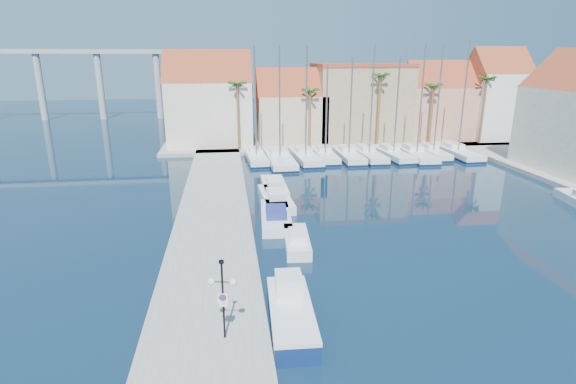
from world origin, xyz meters
The scene contains 30 objects.
ground centered at (0.00, 0.00, 0.00)m, with size 260.00×260.00×0.00m, color #081D32.
quay_west centered at (-9.00, 13.50, 0.25)m, with size 6.00×77.00×0.50m, color gray.
shore_north centered at (10.00, 48.00, 0.25)m, with size 54.00×16.00×0.50m, color gray.
lamp_post centered at (-8.09, -2.20, 3.08)m, with size 1.32×0.54×3.93m.
fishing_boat centered at (-4.80, -0.80, 0.73)m, with size 2.36×6.36×2.20m.
motorboat_west_0 centered at (-3.01, 8.64, 0.51)m, with size 2.09×5.34×1.40m.
motorboat_west_1 centered at (-3.95, 13.87, 0.51)m, with size 2.79×7.40×1.40m.
motorboat_west_2 centered at (-3.41, 18.70, 0.51)m, with size 2.78×7.61×1.40m.
motorboat_west_3 centered at (-3.12, 22.60, 0.51)m, with size 2.29×7.03×1.40m.
sailboat_0 centered at (-4.04, 36.27, 0.64)m, with size 2.78×8.94×14.20m.
sailboat_1 centered at (-1.17, 35.16, 0.58)m, with size 3.37×11.77×14.34m.
sailboat_2 centered at (2.27, 35.96, 0.60)m, with size 3.29×10.42×14.24m.
sailboat_3 centered at (5.00, 36.34, 0.59)m, with size 2.51×9.08×11.96m.
sailboat_4 centered at (8.03, 35.97, 0.60)m, with size 2.58×9.65×12.94m.
sailboat_5 centered at (10.78, 36.09, 0.62)m, with size 2.77×9.83×14.44m.
sailboat_6 centered at (14.05, 35.92, 0.60)m, with size 3.29×9.84×12.99m.
sailboat_7 centered at (17.14, 35.54, 0.60)m, with size 3.13×10.57×14.44m.
sailboat_8 centered at (19.78, 36.08, 0.65)m, with size 2.44×8.42×14.31m.
sailboat_9 centered at (23.19, 36.10, 0.61)m, with size 2.90×10.61×14.96m.
building_0 centered at (-10.00, 47.00, 6.52)m, with size 12.30×9.00×13.50m.
building_1 centered at (2.00, 47.00, 5.30)m, with size 10.30×8.00×11.00m.
building_2 centered at (13.00, 48.00, 6.26)m, with size 14.20×10.20×11.50m.
building_3 centered at (25.00, 47.00, 5.86)m, with size 10.30×8.00×12.00m.
building_4 centered at (34.00, 46.00, 6.97)m, with size 8.30×8.00×14.00m.
palm_0 centered at (-6.00, 42.00, 9.08)m, with size 2.60×2.60×10.15m.
palm_1 centered at (4.00, 42.00, 8.14)m, with size 2.60×2.60×9.15m.
palm_2 centered at (14.00, 42.00, 10.02)m, with size 2.60×2.60×11.15m.
palm_3 centered at (22.00, 42.00, 8.61)m, with size 2.60×2.60×9.65m.
palm_4 centered at (30.00, 42.00, 9.55)m, with size 2.60×2.60×10.65m.
viaduct centered at (-39.07, 82.00, 10.25)m, with size 48.00×2.20×14.45m.
Camera 1 is at (-7.62, -20.39, 12.97)m, focal length 28.00 mm.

